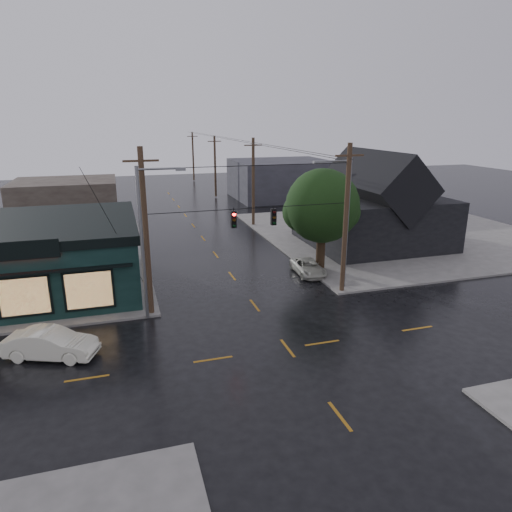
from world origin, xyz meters
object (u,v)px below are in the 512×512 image
object	(u,v)px
utility_pole_ne	(342,292)
utility_pole_nw	(152,314)
sedan_cream	(51,344)
suv_silver	(308,267)
corner_tree	(322,206)

from	to	relation	value
utility_pole_ne	utility_pole_nw	bearing A→B (deg)	180.00
sedan_cream	utility_pole_nw	bearing A→B (deg)	-32.24
utility_pole_nw	suv_silver	size ratio (longest dim) A/B	2.48
sedan_cream	utility_pole_ne	bearing A→B (deg)	-56.70
corner_tree	suv_silver	bearing A→B (deg)	-157.02
suv_silver	utility_pole_nw	bearing A→B (deg)	-157.99
utility_pole_nw	suv_silver	world-z (taller)	utility_pole_nw
utility_pole_ne	sedan_cream	size ratio (longest dim) A/B	2.22
utility_pole_nw	sedan_cream	size ratio (longest dim) A/B	2.22
suv_silver	utility_pole_ne	bearing A→B (deg)	-76.85
corner_tree	utility_pole_nw	xyz separation A→B (m)	(-13.50, -4.73, -5.20)
suv_silver	corner_tree	bearing A→B (deg)	26.08
utility_pole_ne	suv_silver	xyz separation A→B (m)	(-0.74, 4.20, 0.57)
corner_tree	sedan_cream	bearing A→B (deg)	-155.32
corner_tree	utility_pole_ne	world-z (taller)	corner_tree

